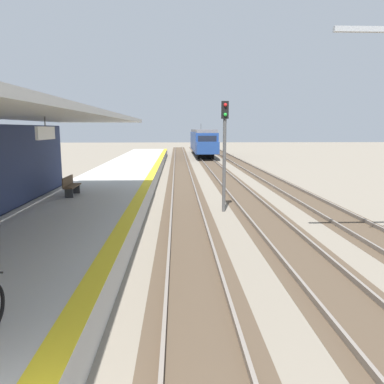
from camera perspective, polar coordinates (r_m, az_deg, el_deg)
The scene contains 7 objects.
station_platform at distance 19.25m, azimuth -14.10°, elevation -1.29°, with size 5.00×80.00×0.91m.
track_pair_nearest_platform at distance 22.85m, azimuth -1.14°, elevation -0.37°, with size 2.34×120.00×0.16m.
track_pair_middle at distance 23.17m, azimuth 7.30°, elevation -0.31°, with size 2.34×120.00×0.16m.
track_pair_far_side at distance 23.97m, azimuth 15.34°, elevation -0.24°, with size 2.34×120.00×0.16m.
approaching_train at distance 56.84m, azimuth 1.60°, elevation 7.65°, with size 2.93×19.60×4.76m.
rail_signal_post at distance 18.06m, azimuth 4.89°, elevation 7.04°, with size 0.32×0.34×5.20m.
platform_bench at distance 18.38m, azimuth -17.69°, elevation 0.97°, with size 0.45×1.60×0.88m.
Camera 1 is at (1.45, -2.51, 3.94)m, focal length 35.65 mm.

